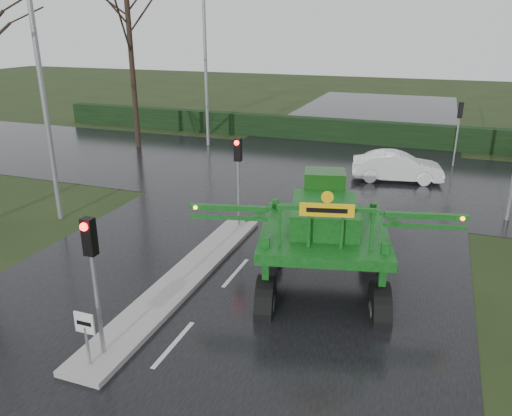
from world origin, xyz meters
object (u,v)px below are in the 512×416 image
(crop_sprayer, at_px, (267,235))
(keep_left_sign, at_px, (86,331))
(street_light_left_near, at_px, (46,66))
(traffic_signal_near, at_px, (92,258))
(street_light_left_far, at_px, (210,49))
(white_sedan, at_px, (396,181))
(traffic_signal_far, at_px, (459,120))
(traffic_signal_mid, at_px, (238,163))

(crop_sprayer, bearing_deg, keep_left_sign, -136.73)
(street_light_left_near, bearing_deg, keep_left_sign, -47.41)
(traffic_signal_near, height_order, street_light_left_far, street_light_left_far)
(street_light_left_near, xyz_separation_m, white_sedan, (11.99, 10.00, -5.99))
(street_light_left_far, bearing_deg, traffic_signal_far, 0.03)
(traffic_signal_mid, bearing_deg, traffic_signal_near, -90.00)
(keep_left_sign, bearing_deg, street_light_left_near, 132.59)
(traffic_signal_far, bearing_deg, white_sedan, 55.98)
(keep_left_sign, distance_m, traffic_signal_mid, 9.12)
(white_sedan, bearing_deg, traffic_signal_far, -43.77)
(street_light_left_far, xyz_separation_m, crop_sprayer, (9.66, -17.31, -3.93))
(traffic_signal_mid, xyz_separation_m, street_light_left_far, (-6.89, 12.51, 3.40))
(traffic_signal_near, relative_size, traffic_signal_mid, 1.00)
(crop_sprayer, bearing_deg, street_light_left_near, 147.78)
(traffic_signal_mid, distance_m, white_sedan, 10.25)
(traffic_signal_near, relative_size, street_light_left_far, 0.35)
(keep_left_sign, relative_size, traffic_signal_far, 0.38)
(traffic_signal_mid, height_order, street_light_left_near, street_light_left_near)
(street_light_left_far, relative_size, white_sedan, 2.28)
(traffic_signal_far, xyz_separation_m, white_sedan, (-2.70, -4.01, -2.59))
(street_light_left_near, bearing_deg, traffic_signal_far, 43.63)
(traffic_signal_far, height_order, white_sedan, traffic_signal_far)
(traffic_signal_far, distance_m, street_light_left_far, 15.08)
(traffic_signal_near, relative_size, white_sedan, 0.80)
(keep_left_sign, xyz_separation_m, traffic_signal_mid, (0.00, 8.99, 1.53))
(traffic_signal_near, bearing_deg, traffic_signal_far, 69.64)
(traffic_signal_mid, relative_size, street_light_left_far, 0.35)
(traffic_signal_near, bearing_deg, white_sedan, 73.32)
(traffic_signal_near, distance_m, street_light_left_far, 22.37)
(traffic_signal_far, bearing_deg, street_light_left_far, 0.03)
(keep_left_sign, distance_m, crop_sprayer, 5.12)
(keep_left_sign, distance_m, traffic_signal_far, 22.93)
(white_sedan, bearing_deg, traffic_signal_near, 153.57)
(traffic_signal_mid, relative_size, traffic_signal_far, 1.00)
(traffic_signal_far, xyz_separation_m, street_light_left_near, (-14.69, -14.01, 3.40))
(traffic_signal_far, bearing_deg, crop_sprayer, 73.79)
(traffic_signal_near, bearing_deg, crop_sprayer, 53.22)
(street_light_left_far, bearing_deg, crop_sprayer, -60.83)
(traffic_signal_near, distance_m, traffic_signal_mid, 8.50)
(keep_left_sign, relative_size, traffic_signal_near, 0.38)
(street_light_left_near, height_order, crop_sprayer, street_light_left_near)
(traffic_signal_near, height_order, traffic_signal_mid, same)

